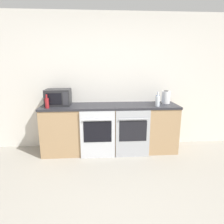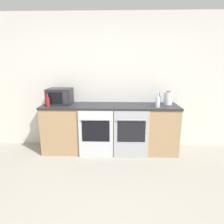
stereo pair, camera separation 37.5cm
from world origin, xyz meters
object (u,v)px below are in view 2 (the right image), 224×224
Objects in this scene: oven_left at (96,134)px; bottle_red at (48,102)px; bottle_clear at (158,102)px; oven_right at (131,135)px; microwave at (60,96)px; bottle_blue at (159,100)px; kettle at (168,98)px.

bottle_red reaches higher than oven_left.
oven_right is at bearing -162.79° from bottle_clear.
microwave is 1.81m from bottle_clear.
microwave is 1.89× the size of bottle_blue.
bottle_clear is at bearing 0.56° from bottle_red.
oven_left is at bearing -8.12° from bottle_red.
oven_left is at bearing -162.93° from kettle.
oven_right is 3.38× the size of bottle_clear.
bottle_clear reaches higher than oven_left.
bottle_clear is 0.36m from kettle.
oven_left is 3.38× the size of bottle_clear.
kettle is (0.19, 0.08, 0.03)m from bottle_blue.
oven_right is 0.74m from bottle_clear.
oven_left is at bearing -172.53° from bottle_clear.
kettle is (0.70, 0.41, 0.59)m from oven_right.
oven_left is 1.31m from bottle_blue.
microwave is at bearing 58.93° from bottle_red.
oven_right is 1.00m from kettle.
oven_right is at bearing -147.47° from bottle_blue.
bottle_blue is (0.05, 0.19, -0.01)m from bottle_clear.
bottle_blue reaches higher than oven_right.
kettle is (2.04, 0.04, -0.03)m from microwave.
kettle is (1.33, 0.41, 0.59)m from oven_left.
bottle_clear is at bearing -132.35° from kettle.
bottle_blue is at bearing -156.99° from kettle.
kettle is at bearing 30.15° from oven_right.
oven_right is (0.63, 0.00, 0.00)m from oven_left.
kettle is at bearing 47.65° from bottle_clear.
oven_left is 1.23m from bottle_clear.
bottle_blue is at bearing 5.84° from bottle_red.
oven_left is at bearing -163.95° from bottle_blue.
bottle_blue is at bearing -1.35° from microwave.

